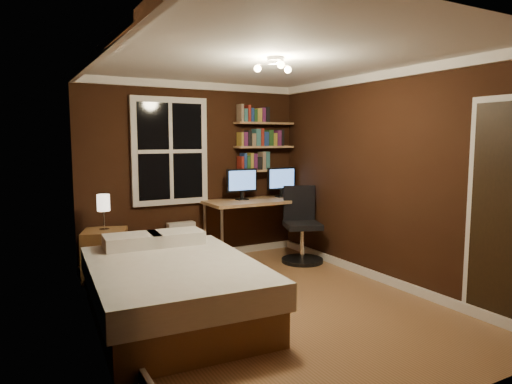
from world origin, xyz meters
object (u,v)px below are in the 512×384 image
nightstand (105,255)px  monitor_left (242,184)px  radiator (181,243)px  office_chair (302,233)px  bedside_lamp (104,212)px  monitor_right (281,182)px  desk (265,203)px  desk_lamp (316,183)px  bed (173,289)px

nightstand → monitor_left: 2.10m
radiator → office_chair: office_chair is taller
radiator → monitor_left: size_ratio=1.20×
bedside_lamp → monitor_left: (1.95, 0.15, 0.23)m
bedside_lamp → monitor_right: 2.63m
desk → desk_lamp: desk_lamp is taller
bedside_lamp → desk_lamp: 3.07m
bed → nightstand: 1.60m
monitor_right → desk_lamp: (0.44, -0.28, -0.00)m
radiator → desk_lamp: (1.98, -0.44, 0.78)m
monitor_left → monitor_right: 0.67m
monitor_left → desk_lamp: size_ratio=1.08×
bedside_lamp → radiator: bedside_lamp is taller
bed → desk_lamp: 3.18m
bed → office_chair: bearing=30.2°
radiator → monitor_right: monitor_right is taller
nightstand → desk: bearing=20.0°
office_chair → desk_lamp: bearing=53.8°
radiator → desk_lamp: desk_lamp is taller
monitor_left → monitor_right: (0.67, 0.00, 0.00)m
desk → bedside_lamp: bearing=-178.6°
desk_lamp → office_chair: (-0.47, -0.31, -0.66)m
monitor_right → desk_lamp: monitor_right is taller
bed → nightstand: bearing=105.4°
bedside_lamp → office_chair: 2.66m
bed → desk_lamp: desk_lamp is taller
bed → bedside_lamp: bedside_lamp is taller
desk → monitor_left: size_ratio=3.75×
radiator → bed: bearing=-112.1°
nightstand → bedside_lamp: bearing=0.0°
desk → radiator: bearing=168.4°
nightstand → desk_lamp: size_ratio=1.41×
bedside_lamp → monitor_left: monitor_left is taller
nightstand → office_chair: (2.59, -0.44, 0.10)m
desk → office_chair: office_chair is taller
desk → monitor_left: 0.45m
bed → monitor_left: bearing=50.2°
desk → desk_lamp: size_ratio=4.06×
monitor_right → desk_lamp: size_ratio=1.08×
office_chair → bed: bearing=-133.1°
bedside_lamp → monitor_right: size_ratio=0.91×
nightstand → bedside_lamp: 0.53m
desk → desk_lamp: 0.84m
monitor_left → office_chair: monitor_left is taller
radiator → desk: desk is taller
bed → nightstand: (-0.32, 1.57, 0.01)m
desk_lamp → bedside_lamp: bearing=177.5°
monitor_left → nightstand: bearing=-175.7°
bed → monitor_right: (2.30, 1.71, 0.77)m
nightstand → desk_lamp: 3.15m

